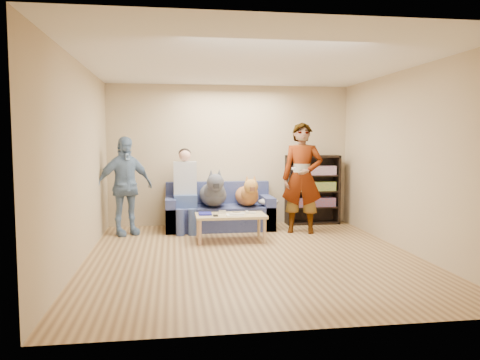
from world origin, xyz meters
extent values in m
plane|color=brown|center=(0.00, 0.00, 0.00)|extent=(5.00, 5.00, 0.00)
plane|color=white|center=(0.00, 0.00, 2.60)|extent=(5.00, 5.00, 0.00)
plane|color=tan|center=(0.00, 2.50, 1.30)|extent=(4.50, 0.00, 4.50)
plane|color=tan|center=(0.00, -2.50, 1.30)|extent=(4.50, 0.00, 4.50)
plane|color=tan|center=(-2.25, 0.00, 1.30)|extent=(0.00, 5.00, 5.00)
plane|color=tan|center=(2.25, 0.00, 1.30)|extent=(0.00, 5.00, 5.00)
ellipsoid|color=#A7A7AC|center=(0.61, 1.89, 0.49)|extent=(0.37, 0.32, 0.13)
imported|color=gray|center=(1.12, 1.53, 0.94)|extent=(0.80, 0.65, 1.88)
imported|color=#769BBE|center=(-1.87, 1.76, 0.83)|extent=(1.05, 0.79, 1.65)
cube|color=silver|center=(0.92, 1.33, 1.12)|extent=(0.05, 0.13, 0.03)
cube|color=navy|center=(-0.57, 1.10, 0.43)|extent=(0.20, 0.26, 0.03)
cube|color=white|center=(-0.12, 0.95, 0.43)|extent=(0.26, 0.20, 0.02)
cube|color=#B0A48D|center=(-0.09, 0.97, 0.44)|extent=(0.22, 0.17, 0.01)
cube|color=#B5B6BA|center=(-0.29, 1.17, 0.45)|extent=(0.11, 0.06, 0.05)
cube|color=silver|center=(0.11, 1.15, 0.43)|extent=(0.04, 0.13, 0.03)
cube|color=white|center=(0.19, 1.07, 0.43)|extent=(0.09, 0.06, 0.03)
cylinder|color=white|center=(0.03, 1.03, 0.43)|extent=(0.07, 0.07, 0.02)
cylinder|color=silver|center=(0.03, 1.11, 0.43)|extent=(0.07, 0.07, 0.02)
cylinder|color=#C24D1B|center=(-0.19, 0.89, 0.42)|extent=(0.13, 0.06, 0.01)
cylinder|color=black|center=(-0.05, 1.23, 0.42)|extent=(0.13, 0.08, 0.01)
cube|color=black|center=(-0.42, 0.93, 0.43)|extent=(0.07, 0.12, 0.02)
cube|color=#515B93|center=(-0.25, 2.05, 0.21)|extent=(1.90, 0.85, 0.42)
cube|color=#515B93|center=(-0.25, 2.38, 0.62)|extent=(1.90, 0.18, 0.40)
cube|color=#515B93|center=(-1.11, 2.05, 0.29)|extent=(0.18, 0.85, 0.58)
cube|color=#515B93|center=(0.61, 2.05, 0.29)|extent=(0.18, 0.85, 0.58)
cube|color=#435A94|center=(-0.86, 1.97, 0.53)|extent=(0.40, 0.38, 0.22)
cylinder|color=#39497E|center=(-0.96, 1.55, 0.21)|extent=(0.14, 0.14, 0.47)
cylinder|color=#435493|center=(-0.76, 1.55, 0.21)|extent=(0.14, 0.14, 0.47)
cube|color=#B5B6BA|center=(-0.86, 2.07, 0.92)|extent=(0.40, 0.24, 0.58)
sphere|color=tan|center=(-0.86, 2.07, 1.32)|extent=(0.21, 0.21, 0.21)
ellipsoid|color=black|center=(-0.86, 2.10, 1.35)|extent=(0.22, 0.22, 0.19)
ellipsoid|color=#4E4F58|center=(-0.37, 2.00, 0.63)|extent=(0.47, 0.99, 0.41)
sphere|color=#45484F|center=(-0.37, 1.67, 0.72)|extent=(0.36, 0.36, 0.36)
sphere|color=#484A52|center=(-0.37, 1.50, 0.89)|extent=(0.29, 0.29, 0.29)
cube|color=black|center=(-0.37, 1.37, 0.85)|extent=(0.09, 0.14, 0.08)
cone|color=#51555C|center=(-0.44, 1.52, 1.04)|extent=(0.09, 0.09, 0.14)
cone|color=#484B52|center=(-0.30, 1.52, 1.04)|extent=(0.09, 0.09, 0.14)
cylinder|color=#4F5359|center=(-0.37, 2.42, 0.58)|extent=(0.05, 0.32, 0.19)
ellipsoid|color=#C3743B|center=(0.23, 1.99, 0.59)|extent=(0.40, 0.83, 0.35)
sphere|color=#A95B33|center=(0.23, 1.69, 0.67)|extent=(0.30, 0.30, 0.30)
sphere|color=#BE7E3A|center=(0.23, 1.53, 0.81)|extent=(0.24, 0.24, 0.24)
cube|color=brown|center=(0.23, 1.41, 0.78)|extent=(0.08, 0.12, 0.07)
cone|color=#BF853A|center=(0.17, 1.55, 0.94)|extent=(0.08, 0.08, 0.12)
cone|color=#C6823C|center=(0.30, 1.55, 0.94)|extent=(0.08, 0.08, 0.12)
cylinder|color=#B96338|center=(0.23, 2.38, 0.56)|extent=(0.05, 0.27, 0.16)
cube|color=#D2BD81|center=(-0.17, 1.05, 0.40)|extent=(1.10, 0.60, 0.04)
cylinder|color=tan|center=(-0.67, 0.80, 0.19)|extent=(0.05, 0.05, 0.38)
cylinder|color=tan|center=(0.33, 0.80, 0.19)|extent=(0.05, 0.05, 0.38)
cylinder|color=#D7AF84|center=(-0.67, 1.30, 0.19)|extent=(0.05, 0.05, 0.38)
cylinder|color=tan|center=(0.33, 1.30, 0.19)|extent=(0.05, 0.05, 0.38)
cube|color=black|center=(1.07, 2.32, 0.65)|extent=(0.04, 0.34, 1.30)
cube|color=black|center=(2.03, 2.32, 0.65)|extent=(0.04, 0.34, 1.30)
cube|color=black|center=(1.55, 2.32, 1.28)|extent=(1.00, 0.34, 0.04)
cube|color=black|center=(1.55, 2.32, 0.02)|extent=(1.00, 0.34, 0.04)
cube|color=black|center=(1.55, 2.48, 0.65)|extent=(1.00, 0.02, 1.30)
cube|color=black|center=(1.55, 2.32, 0.32)|extent=(0.94, 0.32, 0.03)
cube|color=black|center=(1.55, 2.32, 0.62)|extent=(0.94, 0.32, 0.02)
cube|color=black|center=(1.55, 2.32, 0.92)|extent=(0.94, 0.32, 0.02)
cube|color=#B23333|center=(1.55, 2.30, 0.42)|extent=(0.84, 0.24, 0.17)
cube|color=gold|center=(1.55, 2.30, 0.72)|extent=(0.84, 0.24, 0.17)
cube|color=#994C99|center=(1.55, 2.30, 1.02)|extent=(0.84, 0.24, 0.17)
camera|label=1|loc=(-1.07, -6.20, 1.60)|focal=35.00mm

